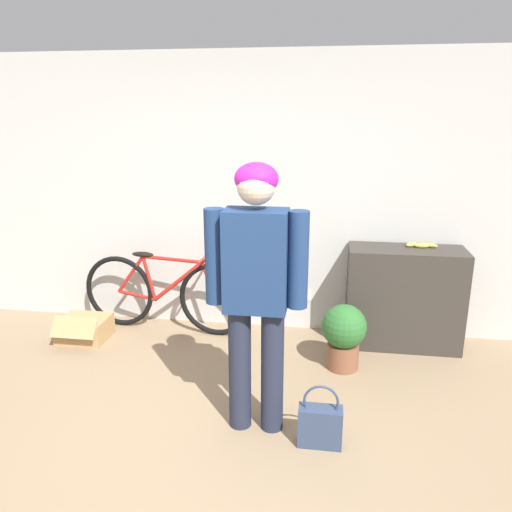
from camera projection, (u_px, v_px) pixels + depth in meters
name	position (u px, v px, depth m)	size (l,w,h in m)	color
ground_plane	(181.00, 503.00, 2.74)	(14.00, 14.00, 0.00)	#937A5B
wall_back	(251.00, 196.00, 4.70)	(8.00, 0.07, 2.60)	silver
side_shelf	(404.00, 298.00, 4.49)	(1.01, 0.42, 0.91)	#38332D
person	(256.00, 278.00, 3.12)	(0.65, 0.26, 1.78)	#23283D
bicycle	(166.00, 293.00, 4.81)	(1.71, 0.46, 0.79)	black
banana	(421.00, 245.00, 4.39)	(0.28, 0.08, 0.04)	#EAD64C
handbag	(320.00, 424.00, 3.18)	(0.28, 0.13, 0.43)	#334260
cardboard_box	(84.00, 329.00, 4.68)	(0.44, 0.44, 0.28)	tan
potted_plant	(344.00, 333.00, 4.10)	(0.37, 0.37, 0.56)	brown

